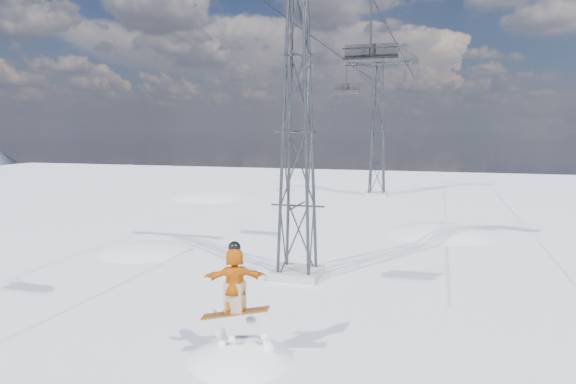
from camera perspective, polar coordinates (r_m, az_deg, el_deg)
ground at (r=13.09m, az=-12.54°, el=-18.46°), size 120.00×120.00×0.00m
snow_terrain at (r=36.56m, az=-1.99°, el=-17.54°), size 39.00×37.00×22.00m
lift_tower_near at (r=18.97m, az=1.07°, el=6.62°), size 5.20×1.80×11.43m
lift_tower_far at (r=43.57m, az=9.95°, el=6.73°), size 5.20×1.80×11.43m
haul_cables at (r=30.66m, az=7.11°, el=16.82°), size 4.46×51.00×0.06m
lift_chair_mid at (r=21.86m, az=9.17°, el=15.00°), size 2.20×0.63×2.73m
lift_chair_far at (r=41.31m, az=6.51°, el=11.40°), size 2.07×0.59×2.56m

